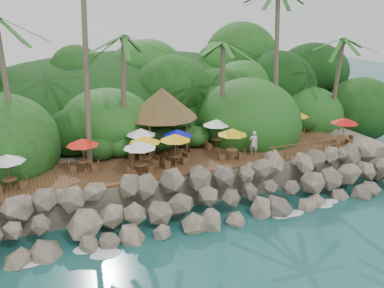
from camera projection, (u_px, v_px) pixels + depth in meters
name	position (u px, v px, depth m)	size (l,w,h in m)	color
ground	(229.00, 227.00, 25.07)	(140.00, 140.00, 0.00)	#19514F
land_base	(152.00, 137.00, 38.88)	(32.00, 25.20, 2.10)	gray
jungle_hill	(132.00, 128.00, 45.82)	(44.80, 28.00, 15.40)	#143811
seawall	(216.00, 196.00, 26.49)	(29.00, 4.00, 2.30)	gray
terrace	(192.00, 160.00, 29.69)	(26.00, 5.00, 0.20)	brown
jungle_foliage	(155.00, 151.00, 38.32)	(44.00, 16.00, 12.00)	#143811
foam_line	(227.00, 224.00, 25.33)	(25.20, 0.80, 0.06)	white
palms	(187.00, 13.00, 29.43)	(32.02, 6.30, 15.03)	brown
palapa	(162.00, 103.00, 30.96)	(5.26, 5.26, 4.60)	brown
dining_clusters	(172.00, 136.00, 28.52)	(25.68, 5.28, 2.25)	brown
railing	(305.00, 147.00, 30.17)	(6.10, 0.10, 1.00)	brown
waiter	(254.00, 143.00, 30.23)	(0.65, 0.43, 1.79)	silver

